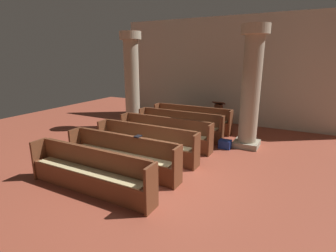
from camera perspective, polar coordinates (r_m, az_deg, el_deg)
ground_plane at (r=6.70m, az=-2.21°, el=-10.53°), size 19.20×19.20×0.00m
back_wall at (r=11.71m, az=13.14°, el=11.54°), size 10.00×0.16×4.50m
pew_row_0 at (r=10.48m, az=5.18°, el=1.84°), size 3.23×0.47×0.95m
pew_row_1 at (r=9.48m, az=2.51°, el=0.47°), size 3.23×0.46×0.95m
pew_row_2 at (r=8.51m, az=-0.77°, el=-1.21°), size 3.23×0.46×0.95m
pew_row_3 at (r=7.59m, az=-4.88°, el=-3.31°), size 3.23×0.47×0.95m
pew_row_4 at (r=6.73m, az=-10.10°, el=-5.94°), size 3.23×0.46×0.95m
pew_row_5 at (r=5.96m, az=-16.84°, el=-9.21°), size 3.23×0.47×0.95m
pillar_aisle_side at (r=8.62m, az=17.74°, el=8.29°), size 0.85×0.85×3.82m
pillar_far_side at (r=10.76m, az=-7.94°, el=10.07°), size 0.85×0.85×3.82m
lectern at (r=11.16m, az=10.92°, el=2.17°), size 0.48×0.45×1.08m
hymn_book at (r=6.51m, az=-6.60°, el=-2.26°), size 0.13×0.20×0.03m
kneeler_box_blue at (r=8.64m, az=12.38°, el=-3.90°), size 0.38×0.30×0.27m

